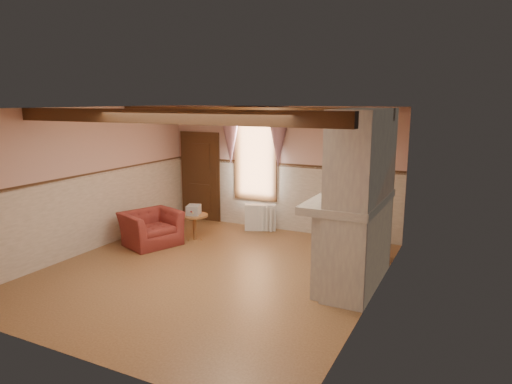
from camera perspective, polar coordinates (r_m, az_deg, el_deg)
The scene contains 26 objects.
floor at distance 8.08m, azimuth -5.71°, elevation -9.84°, with size 5.50×6.00×0.01m, color brown.
ceiling at distance 7.54m, azimuth -6.13°, elevation 10.41°, with size 5.50×6.00×0.01m, color silver.
wall_back at distance 10.31m, azimuth 3.01°, elevation 2.89°, with size 5.50×0.02×2.80m, color tan.
wall_front at distance 5.47m, azimuth -22.97°, elevation -5.66°, with size 5.50×0.02×2.80m, color tan.
wall_left at distance 9.43m, azimuth -20.20°, elevation 1.41°, with size 0.02×6.00×2.80m, color tan.
wall_right at distance 6.67m, azimuth 14.52°, elevation -2.16°, with size 0.02×6.00×2.80m, color tan.
wainscot at distance 7.84m, azimuth -5.82°, elevation -4.73°, with size 5.50×6.00×1.50m, color beige, non-canonical shape.
chair_rail at distance 7.67m, azimuth -5.93°, elevation 0.66°, with size 5.50×6.00×0.08m, color black, non-canonical shape.
firebox at distance 7.67m, azimuth 9.59°, elevation -7.57°, with size 0.20×0.95×0.90m, color black.
armchair at distance 9.62m, azimuth -12.99°, elevation -4.43°, with size 1.07×0.93×0.69m, color maroon.
side_table at distance 9.81m, azimuth -7.68°, elevation -4.37°, with size 0.58×0.58×0.55m, color brown.
book_stack at distance 9.72m, azimuth -7.81°, elevation -2.22°, with size 0.26×0.32×0.20m, color #B7AD8C.
radiator at distance 10.40m, azimuth 0.55°, elevation -3.20°, with size 0.70×0.18×0.60m, color silver.
bowl at distance 7.14m, azimuth 11.25°, elevation -0.63°, with size 0.32×0.32×0.08m, color brown.
mantel_clock at distance 7.81m, azimuth 12.65°, elevation 0.78°, with size 0.14×0.24×0.20m, color black.
oil_lamp at distance 7.95m, azimuth 12.93°, elevation 1.25°, with size 0.11×0.11×0.28m, color #C38B37.
candle_red at distance 6.75m, azimuth 10.34°, elevation -0.95°, with size 0.06×0.06×0.16m, color #AD2F15.
jar_yellow at distance 7.16m, azimuth 11.30°, elevation -0.44°, with size 0.06×0.06×0.12m, color gold.
fireplace at distance 7.31m, azimuth 13.02°, elevation -0.91°, with size 0.85×2.00×2.80m, color gray.
mantel at distance 7.36m, azimuth 11.65°, elevation -1.09°, with size 1.05×2.05×0.12m, color gray.
overmantel_mirror at distance 7.30m, azimuth 10.43°, elevation 3.73°, with size 0.06×1.44×1.04m, color silver.
door at distance 11.30m, azimuth -6.95°, elevation 1.78°, with size 1.10×0.10×2.10m, color black.
window at distance 10.50m, azimuth -0.05°, elevation 4.44°, with size 1.06×0.08×2.02m, color white.
window_drapes at distance 10.37m, azimuth -0.28°, elevation 7.68°, with size 1.30×0.14×1.40m, color gray.
ceiling_beam_front at distance 6.56m, azimuth -11.81°, elevation 9.23°, with size 5.50×0.18×0.20m, color black.
ceiling_beam_back at distance 8.58m, azimuth -1.76°, elevation 9.91°, with size 5.50×0.18×0.20m, color black.
Camera 1 is at (4.04, -6.36, 2.92)m, focal length 32.00 mm.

